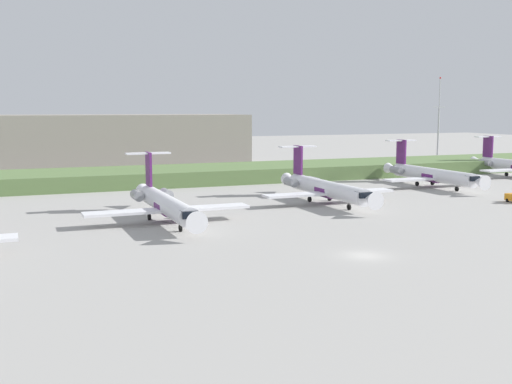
# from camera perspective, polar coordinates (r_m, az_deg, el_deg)

# --- Properties ---
(ground_plane) EXTENTS (500.00, 500.00, 0.00)m
(ground_plane) POSITION_cam_1_polar(r_m,az_deg,el_deg) (94.77, 0.33, -1.91)
(ground_plane) COLOR #9E9B96
(grass_berm) EXTENTS (320.00, 20.00, 3.07)m
(grass_berm) POSITION_cam_1_polar(r_m,az_deg,el_deg) (135.28, -6.56, 1.54)
(grass_berm) COLOR #597542
(grass_berm) RESTS_ON ground
(regional_jet_third) EXTENTS (22.81, 31.00, 9.00)m
(regional_jet_third) POSITION_cam_1_polar(r_m,az_deg,el_deg) (88.27, -8.23, -1.02)
(regional_jet_third) COLOR white
(regional_jet_third) RESTS_ON ground
(regional_jet_fourth) EXTENTS (22.81, 31.00, 9.00)m
(regional_jet_fourth) POSITION_cam_1_polar(r_m,az_deg,el_deg) (105.21, 6.26, 0.39)
(regional_jet_fourth) COLOR white
(regional_jet_fourth) RESTS_ON ground
(regional_jet_fifth) EXTENTS (22.81, 31.00, 9.00)m
(regional_jet_fifth) POSITION_cam_1_polar(r_m,az_deg,el_deg) (131.45, 15.57, 1.58)
(regional_jet_fifth) COLOR white
(regional_jet_fifth) RESTS_ON ground
(antenna_mast) EXTENTS (4.40, 0.50, 24.68)m
(antenna_mast) POSITION_cam_1_polar(r_m,az_deg,el_deg) (191.23, 16.22, 5.65)
(antenna_mast) COLOR #B2B2B7
(antenna_mast) RESTS_ON ground
(distant_hangar) EXTENTS (62.98, 25.98, 14.08)m
(distant_hangar) POSITION_cam_1_polar(r_m,az_deg,el_deg) (167.82, -12.12, 4.47)
(distant_hangar) COLOR gray
(distant_hangar) RESTS_ON ground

